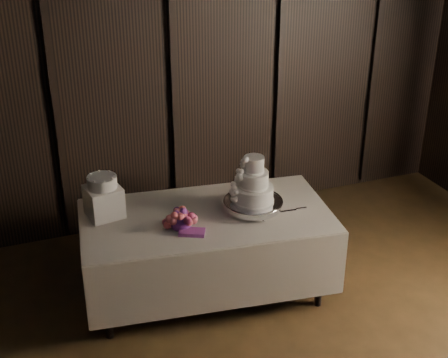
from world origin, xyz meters
TOP-DOWN VIEW (x-y plane):
  - room at (0.00, 0.00)m, footprint 6.08×7.08m
  - display_table at (-0.16, 2.13)m, footprint 2.10×1.28m
  - cake_stand at (0.22, 2.06)m, footprint 0.58×0.58m
  - wedding_cake at (0.19, 2.04)m, footprint 0.35×0.32m
  - bouquet at (-0.41, 2.00)m, footprint 0.46×0.50m
  - box_pedestal at (-0.92, 2.40)m, footprint 0.30×0.30m
  - small_cake at (-0.92, 2.40)m, footprint 0.30×0.30m
  - cake_knife at (0.41, 1.95)m, footprint 0.37×0.06m

SIDE VIEW (x-z plane):
  - display_table at x=-0.16m, z-range 0.04..0.80m
  - cake_knife at x=0.41m, z-range 0.76..0.77m
  - cake_stand at x=0.22m, z-range 0.76..0.85m
  - bouquet at x=-0.41m, z-range 0.73..0.93m
  - box_pedestal at x=-0.92m, z-range 0.76..1.01m
  - wedding_cake at x=0.19m, z-range 0.81..1.19m
  - small_cake at x=-0.92m, z-range 1.01..1.10m
  - room at x=0.00m, z-range -0.04..3.04m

